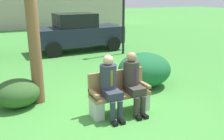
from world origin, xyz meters
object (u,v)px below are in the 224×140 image
object	(u,v)px
park_bench	(119,95)
shrub_mid_lawn	(17,93)
seated_man_left	(110,83)
seated_man_right	(133,80)
shrub_near_bench	(144,70)
parked_car_far	(78,32)

from	to	relation	value
park_bench	shrub_mid_lawn	world-z (taller)	park_bench
park_bench	seated_man_left	world-z (taller)	seated_man_left
seated_man_left	seated_man_right	distance (m)	0.54
shrub_near_bench	shrub_mid_lawn	xyz separation A→B (m)	(-3.34, 0.07, -0.15)
seated_man_right	shrub_near_bench	distance (m)	1.73
park_bench	parked_car_far	xyz separation A→B (m)	(1.17, 6.36, 0.45)
shrub_mid_lawn	parked_car_far	size ratio (longest dim) A/B	0.26
park_bench	shrub_near_bench	size ratio (longest dim) A/B	0.86
park_bench	seated_man_left	size ratio (longest dim) A/B	0.99
seated_man_left	shrub_near_bench	size ratio (longest dim) A/B	0.88
seated_man_right	park_bench	bearing A→B (deg)	156.78
shrub_mid_lawn	parked_car_far	bearing A→B (deg)	58.57
shrub_near_bench	parked_car_far	distance (m)	5.20
park_bench	seated_man_left	xyz separation A→B (m)	(-0.27, -0.12, 0.33)
parked_car_far	shrub_near_bench	bearing A→B (deg)	-87.65
shrub_near_bench	shrub_mid_lawn	world-z (taller)	shrub_near_bench
seated_man_right	parked_car_far	xyz separation A→B (m)	(0.90, 6.47, 0.11)
shrub_near_bench	seated_man_right	bearing A→B (deg)	-130.65
park_bench	parked_car_far	size ratio (longest dim) A/B	0.32
seated_man_left	shrub_mid_lawn	size ratio (longest dim) A/B	1.28
seated_man_right	seated_man_left	bearing A→B (deg)	-179.94
seated_man_left	park_bench	bearing A→B (deg)	23.70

